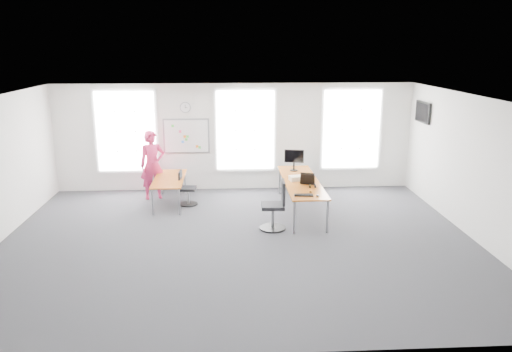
{
  "coord_description": "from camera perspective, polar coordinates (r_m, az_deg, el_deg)",
  "views": [
    {
      "loc": [
        -0.19,
        -9.84,
        4.02
      ],
      "look_at": [
        0.44,
        1.2,
        1.1
      ],
      "focal_mm": 35.0,
      "sensor_mm": 36.0,
      "label": 1
    }
  ],
  "objects": [
    {
      "name": "window_left",
      "position": [
        14.29,
        -14.62,
        4.96
      ],
      "size": [
        1.6,
        0.06,
        2.2
      ],
      "primitive_type": "cube",
      "color": "silver",
      "rests_on": "wall_back"
    },
    {
      "name": "chair_right",
      "position": [
        11.15,
        2.27,
        -3.68
      ],
      "size": [
        0.6,
        0.6,
        1.12
      ],
      "rotation": [
        0.0,
        0.0,
        -1.61
      ],
      "color": "black",
      "rests_on": "ground"
    },
    {
      "name": "person",
      "position": [
        13.56,
        -11.74,
        1.25
      ],
      "size": [
        0.77,
        0.63,
        1.84
      ],
      "primitive_type": "imported",
      "rotation": [
        0.0,
        0.0,
        0.32
      ],
      "color": "#BE2652",
      "rests_on": "ground"
    },
    {
      "name": "wall_front",
      "position": [
        6.37,
        -1.29,
        -8.52
      ],
      "size": [
        10.0,
        0.0,
        10.0
      ],
      "primitive_type": "plane",
      "rotation": [
        -1.57,
        0.0,
        0.0
      ],
      "color": "white",
      "rests_on": "ground"
    },
    {
      "name": "lens_cap",
      "position": [
        11.39,
        6.24,
        -1.83
      ],
      "size": [
        0.08,
        0.08,
        0.01
      ],
      "primitive_type": "cylinder",
      "rotation": [
        0.0,
        0.0,
        -0.33
      ],
      "color": "black",
      "rests_on": "desk_right"
    },
    {
      "name": "desk_right",
      "position": [
        12.33,
        5.17,
        -0.77
      ],
      "size": [
        0.85,
        3.19,
        0.78
      ],
      "color": "#AA5115",
      "rests_on": "ground"
    },
    {
      "name": "mouse",
      "position": [
        11.08,
        7.03,
        -2.24
      ],
      "size": [
        0.08,
        0.11,
        0.04
      ],
      "primitive_type": "ellipsoid",
      "rotation": [
        0.0,
        0.0,
        -0.18
      ],
      "color": "black",
      "rests_on": "desk_right"
    },
    {
      "name": "monitor",
      "position": [
        13.2,
        4.38,
        2.04
      ],
      "size": [
        0.51,
        0.21,
        0.57
      ],
      "rotation": [
        0.0,
        0.0,
        -0.21
      ],
      "color": "black",
      "rests_on": "desk_right"
    },
    {
      "name": "tv",
      "position": [
        13.94,
        18.54,
        6.94
      ],
      "size": [
        0.06,
        0.9,
        0.55
      ],
      "primitive_type": "cube",
      "color": "black",
      "rests_on": "wall_right"
    },
    {
      "name": "wall_right",
      "position": [
        11.41,
        23.89,
        0.74
      ],
      "size": [
        0.0,
        10.0,
        10.0
      ],
      "primitive_type": "plane",
      "rotation": [
        1.57,
        0.0,
        -1.57
      ],
      "color": "white",
      "rests_on": "ground"
    },
    {
      "name": "chair_left",
      "position": [
        12.98,
        -8.01,
        -1.59
      ],
      "size": [
        0.48,
        0.48,
        0.89
      ],
      "rotation": [
        0.0,
        0.0,
        1.49
      ],
      "color": "black",
      "rests_on": "ground"
    },
    {
      "name": "desk_left",
      "position": [
        13.03,
        -9.87,
        -0.49
      ],
      "size": [
        0.76,
        1.9,
        0.69
      ],
      "color": "#AA5115",
      "rests_on": "ground"
    },
    {
      "name": "wall_back",
      "position": [
        14.07,
        -2.45,
        4.45
      ],
      "size": [
        10.0,
        0.0,
        10.0
      ],
      "primitive_type": "plane",
      "rotation": [
        1.57,
        0.0,
        0.0
      ],
      "color": "white",
      "rests_on": "ground"
    },
    {
      "name": "paper_stack",
      "position": [
        12.31,
        4.66,
        -0.26
      ],
      "size": [
        0.38,
        0.32,
        0.12
      ],
      "primitive_type": "cube",
      "rotation": [
        0.0,
        0.0,
        0.21
      ],
      "color": "beige",
      "rests_on": "desk_right"
    },
    {
      "name": "headphones",
      "position": [
        11.71,
        6.46,
        -1.16
      ],
      "size": [
        0.16,
        0.09,
        0.09
      ],
      "rotation": [
        0.0,
        0.0,
        -0.2
      ],
      "color": "black",
      "rests_on": "desk_right"
    },
    {
      "name": "whiteboard",
      "position": [
        14.08,
        -7.97,
        4.54
      ],
      "size": [
        1.2,
        0.03,
        0.9
      ],
      "primitive_type": "cube",
      "color": "white",
      "rests_on": "wall_back"
    },
    {
      "name": "window_right",
      "position": [
        14.44,
        10.82,
        5.27
      ],
      "size": [
        1.6,
        0.06,
        2.2
      ],
      "primitive_type": "cube",
      "color": "silver",
      "rests_on": "wall_back"
    },
    {
      "name": "wall_clock",
      "position": [
        13.96,
        -8.08,
        7.77
      ],
      "size": [
        0.3,
        0.04,
        0.3
      ],
      "primitive_type": "cylinder",
      "rotation": [
        1.57,
        0.0,
        0.0
      ],
      "color": "gray",
      "rests_on": "wall_back"
    },
    {
      "name": "floor",
      "position": [
        10.63,
        -2.01,
        -7.43
      ],
      "size": [
        10.0,
        10.0,
        0.0
      ],
      "primitive_type": "plane",
      "color": "#29282D",
      "rests_on": "ground"
    },
    {
      "name": "keyboard",
      "position": [
        11.11,
        5.47,
        -2.2
      ],
      "size": [
        0.44,
        0.2,
        0.02
      ],
      "primitive_type": "cube",
      "rotation": [
        0.0,
        0.0,
        -0.13
      ],
      "color": "black",
      "rests_on": "desk_right"
    },
    {
      "name": "window_mid",
      "position": [
        14.02,
        -1.22,
        5.25
      ],
      "size": [
        1.6,
        0.06,
        2.2
      ],
      "primitive_type": "cube",
      "color": "silver",
      "rests_on": "wall_back"
    },
    {
      "name": "laptop_sleeve",
      "position": [
        11.95,
        5.9,
        -0.37
      ],
      "size": [
        0.35,
        0.29,
        0.28
      ],
      "rotation": [
        0.0,
        0.0,
        -0.34
      ],
      "color": "black",
      "rests_on": "desk_right"
    },
    {
      "name": "ceiling",
      "position": [
        9.9,
        -2.17,
        8.87
      ],
      "size": [
        10.0,
        10.0,
        0.0
      ],
      "primitive_type": "plane",
      "rotation": [
        3.14,
        0.0,
        0.0
      ],
      "color": "white",
      "rests_on": "ground"
    }
  ]
}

